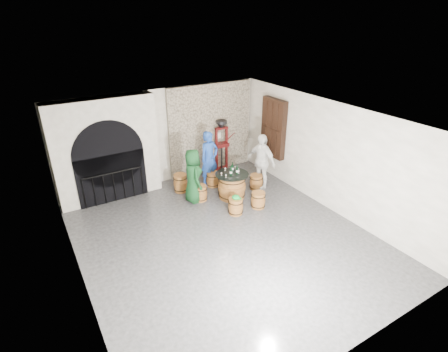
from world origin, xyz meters
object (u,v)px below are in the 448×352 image
barrel_table (232,186)px  person_white (261,162)px  barrel_stool_near_right (258,200)px  barrel_stool_far (213,179)px  side_barrel (180,183)px  barrel_stool_near_left (236,206)px  person_blue (209,159)px  wine_bottle_left (231,171)px  wine_bottle_center (237,170)px  person_green (193,176)px  barrel_stool_right (256,182)px  corking_press (222,143)px  wine_bottle_right (232,168)px  barrel_stool_left (200,193)px

barrel_table → person_white: size_ratio=0.56×
barrel_table → barrel_stool_near_right: size_ratio=2.12×
barrel_stool_far → side_barrel: bearing=169.7°
barrel_stool_near_left → person_blue: size_ratio=0.26×
person_blue → person_white: bearing=-47.7°
barrel_stool_near_right → wine_bottle_left: size_ratio=1.53×
wine_bottle_center → barrel_table: bearing=149.1°
barrel_table → person_white: 1.30m
person_green → person_blue: size_ratio=0.91×
barrel_stool_right → person_blue: size_ratio=0.26×
person_blue → person_white: person_blue is taller
person_green → person_white: person_white is taller
corking_press → barrel_table: bearing=-109.3°
side_barrel → wine_bottle_right: bearing=-38.2°
barrel_stool_near_right → person_green: size_ratio=0.29×
barrel_stool_near_right → person_blue: 2.28m
barrel_stool_left → wine_bottle_left: bearing=-24.6°
barrel_stool_far → wine_bottle_center: wine_bottle_center is taller
corking_press → person_white: bearing=-73.5°
barrel_table → barrel_stool_near_right: (0.35, -0.95, -0.16)m
person_white → wine_bottle_right: size_ratio=5.78×
barrel_stool_left → wine_bottle_right: bearing=-10.6°
barrel_stool_left → wine_bottle_center: size_ratio=1.53×
person_blue → person_white: size_ratio=1.00×
barrel_stool_right → person_green: 2.26m
barrel_stool_right → corking_press: corking_press is taller
barrel_table → barrel_stool_near_right: barrel_table is taller
barrel_stool_right → wine_bottle_center: size_ratio=1.53×
barrel_stool_far → barrel_stool_right: size_ratio=1.00×
barrel_table → person_blue: person_blue is taller
wine_bottle_left → barrel_stool_left: bearing=155.4°
barrel_stool_near_right → barrel_stool_right: bearing=57.1°
barrel_table → person_green: size_ratio=0.62×
barrel_table → wine_bottle_right: (0.11, 0.15, 0.54)m
barrel_stool_near_left → person_white: 2.03m
barrel_stool_near_left → side_barrel: (-0.79, 2.11, 0.05)m
barrel_stool_near_right → person_blue: bearing=103.4°
barrel_stool_left → wine_bottle_left: wine_bottle_left is taller
barrel_stool_right → person_green: bearing=171.0°
corking_press → barrel_stool_near_right: bearing=-95.7°
corking_press → wine_bottle_right: bearing=-107.9°
barrel_stool_right → barrel_stool_near_right: bearing=-122.9°
barrel_stool_left → barrel_table: bearing=-19.9°
barrel_stool_left → wine_bottle_left: 1.19m
barrel_stool_near_right → wine_bottle_left: (-0.42, 0.89, 0.70)m
barrel_stool_right → barrel_stool_near_left: same height
person_white → wine_bottle_right: 1.08m
corking_press → person_green: bearing=-140.4°
barrel_stool_right → barrel_stool_near_left: size_ratio=1.00×
barrel_stool_right → person_white: size_ratio=0.27×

